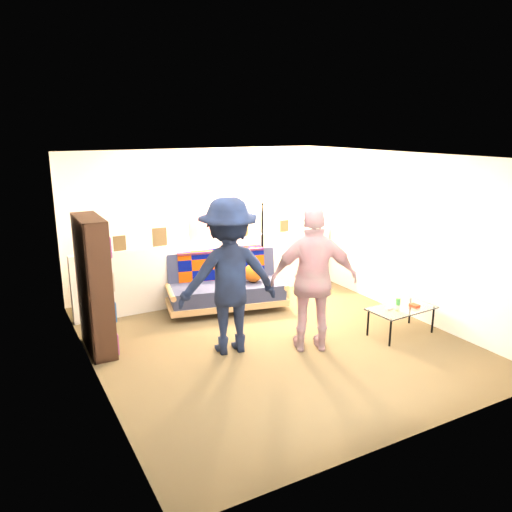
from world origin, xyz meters
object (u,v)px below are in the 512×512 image
at_px(coffee_table, 402,309).
at_px(bookshelf, 94,290).
at_px(futon_sofa, 226,286).
at_px(floor_lamp, 262,227).
at_px(person_right, 314,280).
at_px(person_left, 229,276).

bearing_deg(coffee_table, bookshelf, 158.38).
xyz_separation_m(futon_sofa, floor_lamp, (0.79, 0.29, 0.79)).
relative_size(futon_sofa, person_right, 1.05).
distance_m(futon_sofa, bookshelf, 2.19).
xyz_separation_m(coffee_table, floor_lamp, (-0.86, 2.36, 0.80)).
relative_size(bookshelf, floor_lamp, 1.05).
bearing_deg(person_right, person_left, -2.03).
bearing_deg(futon_sofa, person_right, -79.94).
height_order(bookshelf, person_right, person_right).
relative_size(futon_sofa, bookshelf, 1.13).
bearing_deg(bookshelf, futon_sofa, 15.87).
distance_m(coffee_table, floor_lamp, 2.63).
height_order(futon_sofa, person_left, person_left).
xyz_separation_m(futon_sofa, person_left, (-0.61, -1.39, 0.61)).
height_order(bookshelf, floor_lamp, bookshelf).
bearing_deg(bookshelf, person_left, -28.72).
height_order(coffee_table, person_right, person_right).
xyz_separation_m(person_left, person_right, (0.94, -0.48, -0.05)).
bearing_deg(person_left, coffee_table, 172.60).
xyz_separation_m(futon_sofa, bookshelf, (-2.06, -0.59, 0.44)).
bearing_deg(bookshelf, person_right, -28.04).
bearing_deg(futon_sofa, person_left, -113.57).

